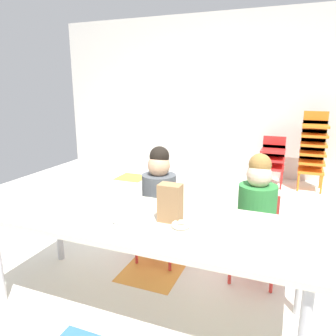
{
  "coord_description": "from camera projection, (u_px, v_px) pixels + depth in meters",
  "views": [
    {
      "loc": [
        0.91,
        -2.41,
        1.36
      ],
      "look_at": [
        0.18,
        -0.57,
        0.85
      ],
      "focal_mm": 34.44,
      "sensor_mm": 36.0,
      "label": 1
    }
  ],
  "objects": [
    {
      "name": "ground_plane",
      "position": [
        172.0,
        246.0,
        2.83
      ],
      "size": [
        5.83,
        5.24,
        0.02
      ],
      "color": "silver"
    },
    {
      "name": "back_wall",
      "position": [
        234.0,
        96.0,
        4.89
      ],
      "size": [
        5.83,
        0.1,
        2.41
      ],
      "primitive_type": "cube",
      "color": "beige",
      "rests_on": "ground_plane"
    },
    {
      "name": "craft_table",
      "position": [
        144.0,
        226.0,
        1.9
      ],
      "size": [
        1.95,
        0.69,
        0.6
      ],
      "color": "beige",
      "rests_on": "ground_plane"
    },
    {
      "name": "seated_child_near_camera",
      "position": [
        159.0,
        194.0,
        2.47
      ],
      "size": [
        0.32,
        0.31,
        0.92
      ],
      "color": "red",
      "rests_on": "ground_plane"
    },
    {
      "name": "seated_child_middle_seat",
      "position": [
        257.0,
        206.0,
        2.21
      ],
      "size": [
        0.32,
        0.32,
        0.92
      ],
      "color": "red",
      "rests_on": "ground_plane"
    },
    {
      "name": "kid_chair_red_stack",
      "position": [
        273.0,
        158.0,
        4.47
      ],
      "size": [
        0.32,
        0.3,
        0.68
      ],
      "color": "red",
      "rests_on": "ground_plane"
    },
    {
      "name": "kid_chair_orange_stack",
      "position": [
        313.0,
        147.0,
        4.25
      ],
      "size": [
        0.32,
        0.3,
        1.04
      ],
      "color": "orange",
      "rests_on": "ground_plane"
    },
    {
      "name": "paper_bag_brown",
      "position": [
        170.0,
        203.0,
        1.83
      ],
      "size": [
        0.13,
        0.09,
        0.22
      ],
      "primitive_type": "cube",
      "color": "#9E754C",
      "rests_on": "craft_table"
    },
    {
      "name": "paper_plate_near_edge",
      "position": [
        121.0,
        223.0,
        1.82
      ],
      "size": [
        0.18,
        0.18,
        0.01
      ],
      "primitive_type": "cylinder",
      "color": "white",
      "rests_on": "craft_table"
    },
    {
      "name": "paper_plate_center_table",
      "position": [
        106.0,
        203.0,
        2.12
      ],
      "size": [
        0.18,
        0.18,
        0.01
      ],
      "primitive_type": "cylinder",
      "color": "white",
      "rests_on": "craft_table"
    },
    {
      "name": "donut_powdered_on_plate",
      "position": [
        121.0,
        219.0,
        1.82
      ],
      "size": [
        0.1,
        0.1,
        0.03
      ],
      "primitive_type": "torus",
      "color": "white",
      "rests_on": "craft_table"
    },
    {
      "name": "donut_powdered_loose",
      "position": [
        181.0,
        225.0,
        1.77
      ],
      "size": [
        0.1,
        0.1,
        0.03
      ],
      "primitive_type": "torus",
      "color": "white",
      "rests_on": "craft_table"
    }
  ]
}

